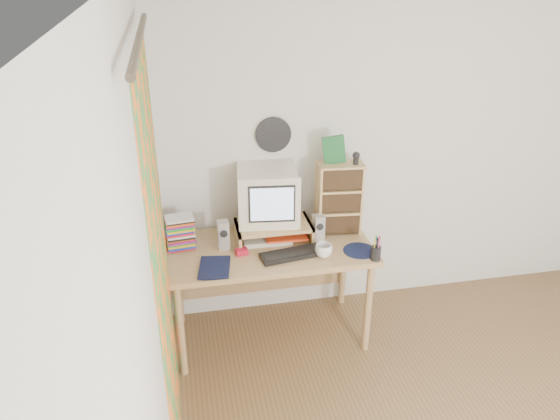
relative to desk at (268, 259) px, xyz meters
name	(u,v)px	position (x,y,z in m)	size (l,w,h in m)	color
back_wall	(397,150)	(1.03, 0.31, 0.63)	(3.50, 3.50, 0.00)	white
left_wall	(152,323)	(-0.72, -1.44, 0.63)	(3.50, 3.50, 0.00)	white
curtain	(163,279)	(-0.68, -0.96, 0.53)	(2.20, 2.20, 0.00)	orange
wall_disc	(273,135)	(0.10, 0.29, 0.81)	(0.25, 0.25, 0.02)	black
desk	(268,259)	(0.00, 0.00, 0.00)	(1.40, 0.70, 0.75)	tan
monitor_riser	(273,227)	(0.05, 0.04, 0.23)	(0.52, 0.30, 0.12)	tan
crt_monitor	(268,196)	(0.02, 0.09, 0.44)	(0.40, 0.40, 0.38)	silver
speaker_left	(223,235)	(-0.30, -0.02, 0.24)	(0.08, 0.08, 0.20)	#B4B4B9
speaker_right	(318,228)	(0.35, -0.04, 0.23)	(0.07, 0.07, 0.19)	#B4B4B9
keyboard	(292,254)	(0.13, -0.22, 0.15)	(0.42, 0.14, 0.03)	black
dvd_stack	(180,230)	(-0.59, 0.04, 0.27)	(0.18, 0.13, 0.26)	brown
cd_rack	(339,198)	(0.53, 0.06, 0.40)	(0.31, 0.17, 0.52)	tan
mug	(324,251)	(0.33, -0.26, 0.18)	(0.11, 0.11, 0.09)	white
diary	(199,266)	(-0.49, -0.27, 0.16)	(0.24, 0.18, 0.05)	#0E1433
mousepad	(360,251)	(0.59, -0.24, 0.14)	(0.22, 0.22, 0.00)	#101C38
pen_cup	(376,251)	(0.66, -0.37, 0.20)	(0.07, 0.07, 0.13)	black
papers	(274,235)	(0.05, 0.05, 0.16)	(0.33, 0.24, 0.04)	silver
red_box	(242,252)	(-0.20, -0.13, 0.15)	(0.08, 0.05, 0.04)	red
game_box	(334,150)	(0.48, 0.08, 0.75)	(0.15, 0.03, 0.19)	#1B5F2F
webcam	(356,158)	(0.62, 0.03, 0.70)	(0.05, 0.05, 0.09)	black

